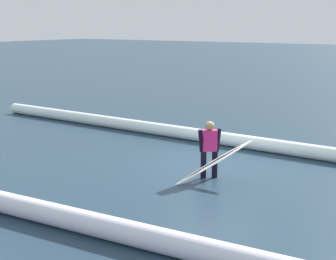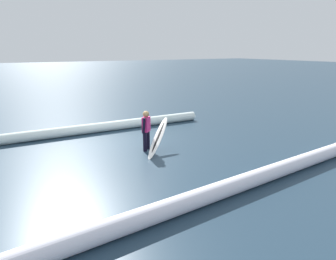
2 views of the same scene
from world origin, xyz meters
name	(u,v)px [view 2 (image 2 of 2)]	position (x,y,z in m)	size (l,w,h in m)	color
ground_plane	(121,145)	(0.00, 0.00, 0.00)	(157.27, 157.27, 0.00)	#223849
surfer	(146,128)	(-0.58, 0.94, 0.78)	(0.40, 0.49, 1.39)	black
surfboard	(158,137)	(-0.88, 1.25, 0.50)	(1.54, 1.44, 1.04)	white
wave_crest_foreground	(27,136)	(2.94, -2.23, 0.20)	(0.41, 0.41, 15.18)	white
wave_crest_midground	(74,242)	(2.94, 5.28, 0.21)	(0.42, 0.42, 24.24)	white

